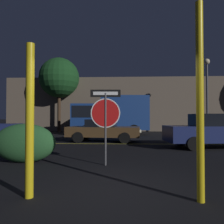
% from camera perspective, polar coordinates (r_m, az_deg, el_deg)
% --- Properties ---
extents(ground_plane, '(260.00, 260.00, 0.00)m').
position_cam_1_polar(ground_plane, '(4.39, 0.15, -20.18)').
color(ground_plane, black).
extents(road_center_stripe, '(40.97, 0.12, 0.01)m').
position_cam_1_polar(road_center_stripe, '(11.67, 1.71, -8.31)').
color(road_center_stripe, gold).
rests_on(road_center_stripe, ground_plane).
extents(stop_sign, '(0.89, 0.07, 2.23)m').
position_cam_1_polar(stop_sign, '(6.45, -1.71, -0.15)').
color(stop_sign, '#4C4C51').
rests_on(stop_sign, ground_plane).
extents(yellow_pole_left, '(0.15, 0.15, 2.74)m').
position_cam_1_polar(yellow_pole_left, '(4.14, -20.69, -1.95)').
color(yellow_pole_left, yellow).
rests_on(yellow_pole_left, ground_plane).
extents(yellow_pole_right, '(0.12, 0.12, 3.39)m').
position_cam_1_polar(yellow_pole_right, '(3.97, 21.99, 2.72)').
color(yellow_pole_right, yellow).
rests_on(yellow_pole_right, ground_plane).
extents(hedge_bush_1, '(1.97, 0.78, 1.22)m').
position_cam_1_polar(hedge_bush_1, '(7.41, -21.90, -7.53)').
color(hedge_bush_1, '#285B2D').
rests_on(hedge_bush_1, ground_plane).
extents(passing_car_2, '(4.37, 2.17, 1.29)m').
position_cam_1_polar(passing_car_2, '(12.78, -2.27, -4.73)').
color(passing_car_2, brown).
rests_on(passing_car_2, ground_plane).
extents(passing_car_3, '(4.86, 2.12, 1.57)m').
position_cam_1_polar(passing_car_3, '(11.18, 25.57, -4.52)').
color(passing_car_3, navy).
rests_on(passing_car_3, ground_plane).
extents(delivery_truck, '(6.27, 2.66, 3.13)m').
position_cam_1_polar(delivery_truck, '(17.81, -0.58, -0.57)').
color(delivery_truck, navy).
rests_on(delivery_truck, ground_plane).
extents(street_lamp, '(0.47, 0.47, 6.16)m').
position_cam_1_polar(street_lamp, '(19.40, 23.57, 6.86)').
color(street_lamp, '#4C4C51').
rests_on(street_lamp, ground_plane).
extents(tree_1, '(3.87, 3.87, 7.19)m').
position_cam_1_polar(tree_1, '(22.14, -13.62, 8.63)').
color(tree_1, '#422D1E').
rests_on(tree_1, ground_plane).
extents(building_backdrop, '(25.96, 4.82, 5.44)m').
position_cam_1_polar(building_backdrop, '(24.20, 5.38, 1.75)').
color(building_backdrop, '#6B5B4C').
rests_on(building_backdrop, ground_plane).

